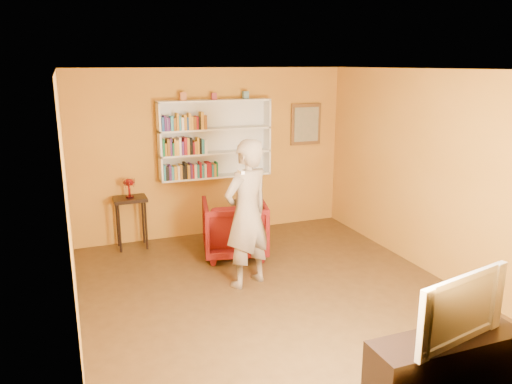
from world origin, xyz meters
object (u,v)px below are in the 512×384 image
at_px(bookshelf, 214,139).
at_px(console_table, 130,206).
at_px(television, 451,305).
at_px(armchair, 234,228).
at_px(tv_cabinet, 445,363).
at_px(ruby_lustre, 129,184).
at_px(person, 247,214).

relative_size(bookshelf, console_table, 2.25).
bearing_deg(console_table, television, -65.40).
distance_m(armchair, tv_cabinet, 3.72).
relative_size(console_table, television, 0.75).
distance_m(ruby_lustre, television, 4.95).
relative_size(bookshelf, person, 0.95).
height_order(armchair, television, television).
bearing_deg(tv_cabinet, console_table, 114.60).
xyz_separation_m(console_table, tv_cabinet, (2.06, -4.50, -0.41)).
bearing_deg(bookshelf, armchair, -90.74).
height_order(person, television, person).
distance_m(ruby_lustre, tv_cabinet, 5.01).
xyz_separation_m(console_table, armchair, (1.38, -0.84, -0.24)).
bearing_deg(television, armchair, 88.44).
xyz_separation_m(bookshelf, television, (0.67, -4.66, -0.79)).
bearing_deg(tv_cabinet, person, 108.17).
bearing_deg(armchair, ruby_lustre, -18.97).
distance_m(console_table, ruby_lustre, 0.35).
height_order(bookshelf, ruby_lustre, bookshelf).
height_order(console_table, television, television).
relative_size(tv_cabinet, television, 1.32).
height_order(ruby_lustre, tv_cabinet, ruby_lustre).
height_order(person, tv_cabinet, person).
bearing_deg(ruby_lustre, armchair, -31.56).
relative_size(armchair, television, 0.87).
bearing_deg(tv_cabinet, ruby_lustre, 114.60).
relative_size(bookshelf, tv_cabinet, 1.28).
height_order(bookshelf, television, bookshelf).
relative_size(console_table, person, 0.42).
relative_size(bookshelf, ruby_lustre, 6.23).
xyz_separation_m(armchair, person, (-0.18, -1.03, 0.52)).
xyz_separation_m(bookshelf, console_table, (-1.39, -0.16, -0.93)).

